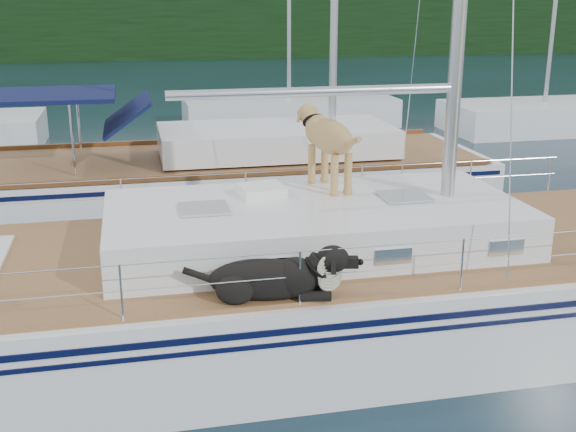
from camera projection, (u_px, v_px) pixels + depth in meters
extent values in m
plane|color=black|center=(254.00, 339.00, 9.47)|extent=(120.00, 120.00, 0.00)
cube|color=black|center=(145.00, 15.00, 50.62)|extent=(90.00, 3.00, 6.00)
cube|color=#595147|center=(146.00, 49.00, 52.45)|extent=(92.00, 1.00, 1.20)
cube|color=white|center=(254.00, 304.00, 9.32)|extent=(12.00, 3.80, 1.40)
cube|color=#9B6C3E|center=(253.00, 251.00, 9.11)|extent=(11.52, 3.50, 0.06)
cube|color=white|center=(314.00, 224.00, 9.18)|extent=(5.20, 2.50, 0.55)
cylinder|color=silver|center=(316.00, 92.00, 8.69)|extent=(3.60, 0.12, 0.12)
cylinder|color=silver|center=(281.00, 253.00, 7.30)|extent=(10.56, 0.01, 0.01)
cylinder|color=silver|center=(232.00, 174.00, 10.57)|extent=(10.56, 0.01, 0.01)
cube|color=blue|center=(156.00, 226.00, 9.93)|extent=(0.77, 0.62, 0.05)
cube|color=white|center=(261.00, 191.00, 9.40)|extent=(0.63, 0.54, 0.14)
torus|color=beige|center=(330.00, 268.00, 7.46)|extent=(0.41, 0.21, 0.39)
cube|color=white|center=(220.00, 189.00, 15.05)|extent=(11.00, 3.50, 1.30)
cube|color=#9B6C3E|center=(219.00, 159.00, 14.86)|extent=(10.56, 3.29, 0.06)
cube|color=white|center=(276.00, 140.00, 15.00)|extent=(4.80, 2.30, 0.55)
cube|color=#0F153F|center=(51.00, 95.00, 13.79)|extent=(2.40, 2.30, 0.08)
cube|color=white|center=(289.00, 113.00, 25.12)|extent=(7.20, 3.00, 1.10)
cube|color=white|center=(543.00, 119.00, 23.95)|extent=(6.40, 3.00, 1.10)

